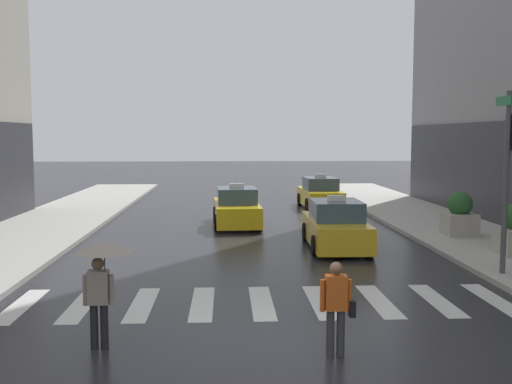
{
  "coord_description": "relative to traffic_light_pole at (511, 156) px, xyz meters",
  "views": [
    {
      "loc": [
        -0.8,
        -10.18,
        3.77
      ],
      "look_at": [
        0.12,
        8.0,
        2.06
      ],
      "focal_mm": 41.63,
      "sensor_mm": 36.0,
      "label": 1
    }
  ],
  "objects": [
    {
      "name": "traffic_light_pole",
      "position": [
        0.0,
        0.0,
        0.0
      ],
      "size": [
        0.44,
        0.84,
        4.8
      ],
      "color": "#47474C",
      "rests_on": "curb_right"
    },
    {
      "name": "ground_plane",
      "position": [
        -6.63,
        -4.96,
        -3.26
      ],
      "size": [
        160.0,
        160.0,
        0.0
      ],
      "primitive_type": "plane",
      "color": "#26262B"
    },
    {
      "name": "pedestrian_with_handbag",
      "position": [
        -5.55,
        -5.32,
        -2.32
      ],
      "size": [
        0.61,
        0.24,
        1.65
      ],
      "color": "#333338",
      "rests_on": "ground"
    },
    {
      "name": "pedestrian_with_umbrella",
      "position": [
        -9.62,
        -4.75,
        -1.74
      ],
      "size": [
        0.96,
        0.96,
        1.94
      ],
      "color": "black",
      "rests_on": "ground"
    },
    {
      "name": "taxi_lead",
      "position": [
        -3.73,
        4.55,
        -2.53
      ],
      "size": [
        2.0,
        4.57,
        1.8
      ],
      "color": "gold",
      "rests_on": "ground"
    },
    {
      "name": "taxi_second",
      "position": [
        -6.99,
        9.77,
        -2.53
      ],
      "size": [
        2.06,
        4.6,
        1.8
      ],
      "color": "yellow",
      "rests_on": "ground"
    },
    {
      "name": "taxi_third",
      "position": [
        -2.48,
        15.78,
        -2.53
      ],
      "size": [
        2.02,
        4.58,
        1.8
      ],
      "color": "yellow",
      "rests_on": "ground"
    },
    {
      "name": "planter_mid_block",
      "position": [
        1.16,
        6.07,
        -2.38
      ],
      "size": [
        1.1,
        1.1,
        1.6
      ],
      "color": "#A8A399",
      "rests_on": "curb_right"
    },
    {
      "name": "crosswalk_markings",
      "position": [
        -6.63,
        -1.96,
        -3.25
      ],
      "size": [
        11.3,
        2.8,
        0.01
      ],
      "color": "silver",
      "rests_on": "ground"
    }
  ]
}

